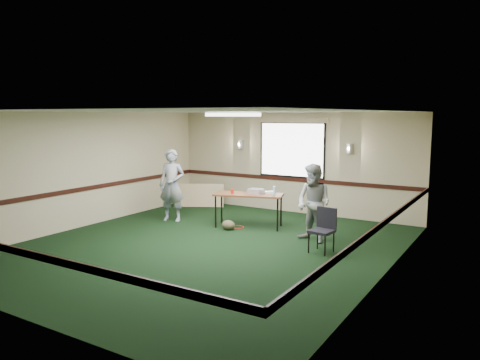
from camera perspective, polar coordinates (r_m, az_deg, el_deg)
The scene contains 13 objects.
ground at distance 9.54m, azimuth -4.11°, elevation -8.09°, with size 8.00×8.00×0.00m, color black.
room_shell at distance 11.02m, azimuth 2.23°, elevation 2.46°, with size 8.00×8.02×8.00m.
folding_table at distance 10.98m, azimuth 1.05°, elevation -1.97°, with size 1.71×1.09×0.80m.
projector at distance 11.01m, azimuth 1.92°, elevation -1.36°, with size 0.32×0.27×0.11m, color #9798A0.
game_console at distance 11.02m, azimuth 3.62°, elevation -1.51°, with size 0.21×0.17×0.05m, color white.
red_cup at distance 10.95m, azimuth -0.95°, elevation -1.40°, with size 0.07×0.07×0.11m, color red.
water_bottle at distance 10.80m, azimuth 4.19°, elevation -1.30°, with size 0.06×0.06×0.21m, color #97CFF7.
duffel_bag at distance 10.83m, azimuth -1.43°, elevation -5.50°, with size 0.32×0.24×0.23m, color #443A27.
cable_coil at distance 11.07m, azimuth -0.34°, elevation -5.76°, with size 0.32×0.32×0.02m, color red.
folded_table at distance 13.50m, azimuth -4.76°, elevation -1.88°, with size 1.29×0.06×0.67m, color tan.
conference_chair at distance 9.21m, azimuth 10.17°, elevation -5.57°, with size 0.46×0.48×0.85m.
person_left at distance 11.72m, azimuth -8.30°, elevation -0.64°, with size 0.66×0.43×1.80m, color #384F7C.
person_right at distance 9.81m, azimuth 8.98°, elevation -2.82°, with size 0.79×0.62×1.63m, color #7B99BF.
Camera 1 is at (5.34, -7.46, 2.64)m, focal length 35.00 mm.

